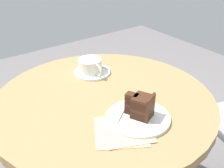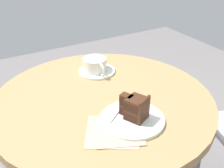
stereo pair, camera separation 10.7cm
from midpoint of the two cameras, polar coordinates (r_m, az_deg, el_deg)
cafe_table at (r=1.12m, az=0.92°, el=-7.45°), size 0.84×0.84×0.69m
saucer at (r=1.25m, az=-0.63°, el=2.56°), size 0.16×0.16×0.01m
coffee_cup at (r=1.23m, az=-0.97°, el=3.96°), size 0.14×0.10×0.06m
teaspoon at (r=1.27m, az=1.54°, el=3.51°), size 0.09×0.05×0.00m
cake_plate at (r=0.95m, az=7.39°, el=-7.25°), size 0.22×0.22×0.01m
cake_slice at (r=0.92m, az=8.08°, el=-4.94°), size 0.10×0.08×0.08m
fork at (r=0.98m, az=4.90°, el=-4.93°), size 0.10×0.13×0.00m
napkin at (r=0.90m, az=4.09°, el=-9.72°), size 0.22×0.23×0.00m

